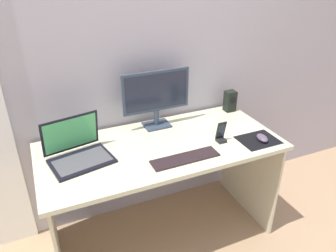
% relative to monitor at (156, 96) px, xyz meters
% --- Properties ---
extents(ground_plane, '(8.00, 8.00, 0.00)m').
position_rel_monitor_xyz_m(ground_plane, '(-0.07, -0.25, -0.99)').
color(ground_plane, tan).
extents(wall_back, '(6.00, 0.04, 2.50)m').
position_rel_monitor_xyz_m(wall_back, '(-0.07, 0.14, 0.26)').
color(wall_back, '#A6A1AC').
rests_on(wall_back, ground_plane).
extents(desk, '(1.52, 0.70, 0.76)m').
position_rel_monitor_xyz_m(desk, '(-0.07, -0.25, -0.38)').
color(desk, beige).
rests_on(desk, ground_plane).
extents(monitor, '(0.47, 0.14, 0.40)m').
position_rel_monitor_xyz_m(monitor, '(0.00, 0.00, 0.00)').
color(monitor, '#303C4D').
rests_on(monitor, desk).
extents(speaker_right, '(0.08, 0.07, 0.16)m').
position_rel_monitor_xyz_m(speaker_right, '(0.60, 0.01, -0.15)').
color(speaker_right, black).
rests_on(speaker_right, desk).
extents(laptop, '(0.39, 0.33, 0.24)m').
position_rel_monitor_xyz_m(laptop, '(-0.57, -0.21, -0.18)').
color(laptop, black).
rests_on(laptop, desk).
extents(keyboard_external, '(0.41, 0.11, 0.01)m').
position_rel_monitor_xyz_m(keyboard_external, '(-0.00, -0.46, -0.22)').
color(keyboard_external, black).
rests_on(keyboard_external, desk).
extents(mousepad, '(0.25, 0.20, 0.00)m').
position_rel_monitor_xyz_m(mousepad, '(0.52, -0.45, -0.23)').
color(mousepad, black).
rests_on(mousepad, desk).
extents(mouse, '(0.08, 0.11, 0.04)m').
position_rel_monitor_xyz_m(mouse, '(0.54, -0.47, -0.21)').
color(mouse, '#56485E').
rests_on(mouse, mousepad).
extents(phone_in_dock, '(0.06, 0.05, 0.14)m').
position_rel_monitor_xyz_m(phone_in_dock, '(0.29, -0.37, -0.18)').
color(phone_in_dock, black).
rests_on(phone_in_dock, desk).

